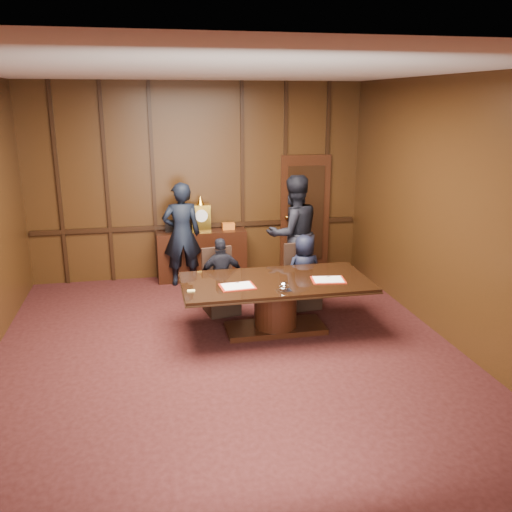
% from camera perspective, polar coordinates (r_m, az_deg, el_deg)
% --- Properties ---
extents(room, '(7.00, 7.04, 3.50)m').
position_cam_1_polar(room, '(6.63, -2.59, 3.42)').
color(room, black).
rests_on(room, ground).
extents(sideboard, '(1.60, 0.45, 1.54)m').
position_cam_1_polar(sideboard, '(9.93, -5.71, 0.32)').
color(sideboard, black).
rests_on(sideboard, ground).
extents(conference_table, '(2.62, 1.32, 0.76)m').
position_cam_1_polar(conference_table, '(7.63, 2.07, -4.35)').
color(conference_table, black).
rests_on(conference_table, ground).
extents(folder_left, '(0.48, 0.36, 0.02)m').
position_cam_1_polar(folder_left, '(7.28, -1.97, -3.21)').
color(folder_left, '#9C1D0E').
rests_on(folder_left, conference_table).
extents(folder_right, '(0.50, 0.39, 0.02)m').
position_cam_1_polar(folder_right, '(7.60, 7.61, -2.50)').
color(folder_right, '#9C1D0E').
rests_on(folder_right, conference_table).
extents(inkstand, '(0.20, 0.14, 0.12)m').
position_cam_1_polar(inkstand, '(7.12, 2.95, -3.30)').
color(inkstand, white).
rests_on(inkstand, conference_table).
extents(notepad, '(0.11, 0.08, 0.01)m').
position_cam_1_polar(notepad, '(7.16, -6.84, -3.66)').
color(notepad, tan).
rests_on(notepad, conference_table).
extents(chair_left, '(0.56, 0.56, 0.99)m').
position_cam_1_polar(chair_left, '(8.40, -3.71, -3.99)').
color(chair_left, black).
rests_on(chair_left, ground).
extents(chair_right, '(0.53, 0.53, 0.99)m').
position_cam_1_polar(chair_right, '(8.66, 4.87, -3.39)').
color(chair_right, black).
rests_on(chair_right, ground).
extents(signatory_left, '(0.72, 0.34, 1.20)m').
position_cam_1_polar(signatory_left, '(8.23, -3.64, -2.17)').
color(signatory_left, black).
rests_on(signatory_left, ground).
extents(signatory_right, '(0.61, 0.43, 1.18)m').
position_cam_1_polar(signatory_right, '(8.50, 5.08, -1.67)').
color(signatory_right, black).
rests_on(signatory_right, ground).
extents(witness_left, '(0.68, 0.46, 1.83)m').
position_cam_1_polar(witness_left, '(9.55, -7.81, 2.28)').
color(witness_left, black).
rests_on(witness_left, ground).
extents(witness_right, '(1.11, 0.95, 1.99)m').
position_cam_1_polar(witness_right, '(9.19, 3.95, 2.35)').
color(witness_right, black).
rests_on(witness_right, ground).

